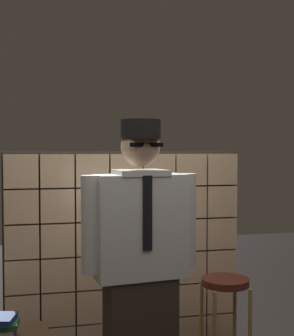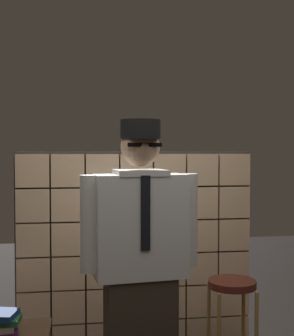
{
  "view_description": "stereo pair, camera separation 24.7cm",
  "coord_description": "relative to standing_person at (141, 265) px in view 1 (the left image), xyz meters",
  "views": [
    {
      "loc": [
        -0.7,
        -2.55,
        1.67
      ],
      "look_at": [
        -0.05,
        0.28,
        1.55
      ],
      "focal_mm": 51.04,
      "sensor_mm": 36.0,
      "label": 1
    },
    {
      "loc": [
        -0.46,
        -2.59,
        1.67
      ],
      "look_at": [
        -0.05,
        0.28,
        1.55
      ],
      "focal_mm": 51.04,
      "sensor_mm": 36.0,
      "label": 2
    }
  ],
  "objects": [
    {
      "name": "glass_block_wall",
      "position": [
        0.09,
        0.99,
        -0.15
      ],
      "size": [
        1.94,
        0.1,
        1.67
      ],
      "color": "#E0B78C",
      "rests_on": "ground"
    },
    {
      "name": "standing_person",
      "position": [
        0.0,
        0.0,
        0.0
      ],
      "size": [
        0.74,
        0.34,
        1.85
      ],
      "rotation": [
        0.0,
        0.0,
        0.12
      ],
      "color": "#382D23",
      "rests_on": "ground"
    },
    {
      "name": "bar_stool",
      "position": [
        0.7,
        0.36,
        -0.41
      ],
      "size": [
        0.34,
        0.34,
        0.74
      ],
      "color": "#592319",
      "rests_on": "ground"
    }
  ]
}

